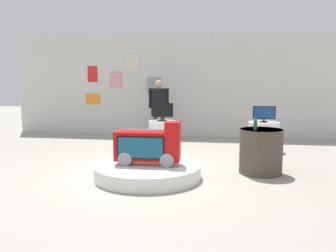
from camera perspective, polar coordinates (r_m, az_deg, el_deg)
ground_plane at (r=6.41m, az=-2.97°, el=-7.56°), size 30.00×30.00×0.00m
back_wall_display at (r=10.60m, az=1.96°, el=6.59°), size 10.37×0.13×3.02m
main_display_pedestal at (r=6.06m, az=-3.32°, el=-7.32°), size 1.81×1.81×0.23m
novelty_firetruck_tv at (r=5.95m, az=-3.16°, el=-3.42°), size 1.11×0.38×0.74m
display_pedestal_left_rear at (r=8.58m, az=-0.95°, el=-1.43°), size 0.66×0.66×0.68m
tv_on_left_rear at (r=8.50m, az=-0.96°, el=2.41°), size 0.54×0.23×0.43m
display_pedestal_center_rear at (r=8.62m, az=15.18°, el=-1.64°), size 0.72×0.72×0.68m
tv_on_center_rear at (r=8.55m, az=15.30°, el=1.98°), size 0.52×0.17×0.37m
side_table_round at (r=6.51m, az=14.80°, el=-3.91°), size 0.78×0.78×0.80m
bottle_on_side_table at (r=6.27m, az=13.95°, el=0.16°), size 0.06×0.06×0.23m
shopper_browsing_near_truck at (r=9.77m, az=-1.50°, el=3.40°), size 0.56×0.23×1.67m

